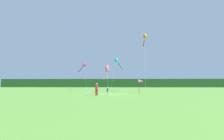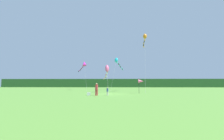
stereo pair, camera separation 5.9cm
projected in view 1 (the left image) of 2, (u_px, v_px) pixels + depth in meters
name	position (u px, v px, depth m)	size (l,w,h in m)	color
ground_plane	(111.00, 94.00, 24.39)	(120.00, 120.00, 0.00)	#5B9338
distant_treeline	(115.00, 83.00, 69.36)	(108.00, 2.22, 3.90)	#234C23
person_adult	(97.00, 88.00, 21.74)	(0.40, 0.40, 1.83)	#B23338
person_child	(108.00, 91.00, 21.71)	(0.27, 0.27, 1.22)	silver
cooler_box	(89.00, 94.00, 21.88)	(0.46, 0.37, 0.42)	silver
banner_flag_pole	(141.00, 81.00, 26.53)	(0.90, 0.70, 2.63)	black
kite_cyan	(117.00, 62.00, 41.44)	(3.63, 10.54, 8.93)	#B2B2B2
kite_magenta	(84.00, 64.00, 39.75)	(4.34, 8.00, 7.82)	#B2B2B2
kite_orange	(145.00, 38.00, 32.41)	(1.74, 9.38, 12.61)	#B2B2B2
kite_rainbow	(107.00, 70.00, 30.51)	(1.80, 8.59, 5.65)	#B2B2B2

